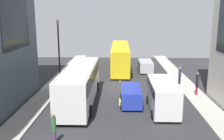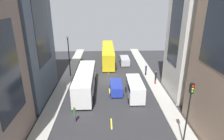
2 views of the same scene
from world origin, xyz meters
name	(u,v)px [view 1 (image 1 of 2)]	position (x,y,z in m)	size (l,w,h in m)	color
ground_plane	(120,89)	(0.00, 0.00, 0.00)	(41.12, 41.12, 0.00)	#28282B
sidewalk_west	(52,88)	(-7.53, 0.00, 0.07)	(2.06, 44.00, 0.15)	#9E9B93
sidewalk_east	(189,89)	(7.53, 0.00, 0.07)	(2.06, 44.00, 0.15)	#9E9B93
lane_stripe_2	(120,102)	(0.00, -4.20, 0.01)	(0.16, 2.00, 0.01)	yellow
lane_stripe_3	(120,79)	(0.00, 4.20, 0.01)	(0.16, 2.00, 0.01)	yellow
lane_stripe_4	(120,66)	(0.00, 12.60, 0.01)	(0.16, 2.00, 0.01)	yellow
lane_stripe_5	(120,57)	(0.00, 21.00, 0.01)	(0.16, 2.00, 0.01)	yellow
city_bus_white	(80,81)	(-3.68, -4.36, 2.01)	(2.81, 11.19, 3.35)	silver
streetcar_yellow	(120,55)	(0.03, 10.49, 2.12)	(2.70, 14.09, 3.59)	yellow
delivery_van_white	(163,94)	(3.57, -6.27, 1.51)	(2.25, 5.64, 2.58)	white
car_blue_0	(131,95)	(0.99, -4.74, 0.91)	(1.94, 4.19, 1.54)	#2338AD
car_silver_1	(146,65)	(3.63, 8.71, 0.93)	(2.05, 4.10, 1.58)	#B7BABF
pedestrian_crossing_mid	(180,75)	(6.87, 1.84, 1.20)	(0.32, 0.32, 1.96)	black
pedestrian_crossing_near	(54,127)	(-4.17, -12.11, 1.08)	(0.28, 0.28, 1.99)	#593372
pedestrian_walking_far	(197,83)	(7.65, -2.20, 1.36)	(0.29, 0.29, 2.25)	maroon
streetlamp_near	(59,45)	(-7.01, 1.83, 4.63)	(0.44, 0.44, 7.35)	black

